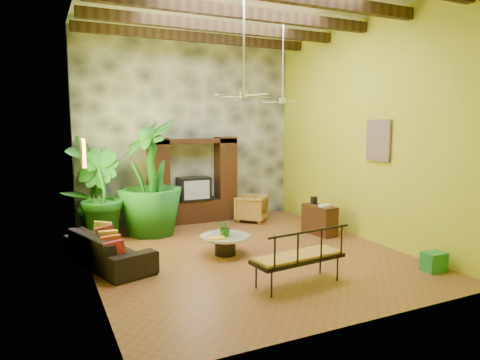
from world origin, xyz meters
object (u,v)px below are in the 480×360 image
tall_plant_c (150,177)px  iron_bench (301,255)px  tall_plant_b (99,194)px  side_console (319,220)px  entertainment_center (193,187)px  ceiling_fan_front (244,84)px  wicker_armchair (251,208)px  coffee_table (225,242)px  tall_plant_a (91,186)px  ceiling_fan_back (283,92)px  green_bin (434,262)px  sofa (108,249)px

tall_plant_c → iron_bench: size_ratio=1.67×
tall_plant_b → iron_bench: 5.14m
tall_plant_c → side_console: bearing=-25.4°
entertainment_center → tall_plant_b: 2.66m
ceiling_fan_front → wicker_armchair: (1.65, 2.94, -3.04)m
wicker_armchair → side_console: (0.86, -1.96, -0.01)m
tall_plant_c → coffee_table: 2.71m
side_console → tall_plant_a: bearing=148.4°
iron_bench → ceiling_fan_back: bearing=58.4°
ceiling_fan_front → wicker_armchair: bearing=60.7°
wicker_armchair → side_console: size_ratio=0.89×
ceiling_fan_back → side_console: ceiling_fan_back is taller
ceiling_fan_front → tall_plant_c: bearing=113.0°
tall_plant_a → green_bin: size_ratio=6.03×
sofa → ceiling_fan_back: bearing=-96.8°
ceiling_fan_back → tall_plant_b: (-4.15, 1.17, -2.35)m
ceiling_fan_back → wicker_armchair: (-0.15, 1.34, -3.04)m
tall_plant_a → tall_plant_c: tall_plant_c is taller
tall_plant_b → tall_plant_c: tall_plant_c is taller
ceiling_fan_back → coffee_table: (-1.99, -1.14, -3.15)m
tall_plant_a → green_bin: (5.30, -5.35, -1.02)m
ceiling_fan_front → iron_bench: ceiling_fan_front is taller
tall_plant_c → tall_plant_b: bearing=178.2°
coffee_table → wicker_armchair: bearing=53.3°
tall_plant_c → side_console: tall_plant_c is taller
side_console → green_bin: size_ratio=2.24×
wicker_armchair → tall_plant_b: size_ratio=0.37×
tall_plant_a → coffee_table: bearing=-51.4°
wicker_armchair → iron_bench: size_ratio=0.47×
sofa → tall_plant_a: (0.00, 2.50, 0.87)m
wicker_armchair → iron_bench: iron_bench is taller
wicker_armchair → entertainment_center: bearing=-68.7°
sofa → tall_plant_b: (0.10, 1.97, 0.73)m
ceiling_fan_front → tall_plant_b: (-2.35, 2.77, -2.35)m
ceiling_fan_front → tall_plant_a: ceiling_fan_front is taller
iron_bench → green_bin: bearing=-15.1°
entertainment_center → iron_bench: size_ratio=1.44×
entertainment_center → wicker_armchair: size_ratio=3.04×
ceiling_fan_back → coffee_table: bearing=-150.3°
entertainment_center → side_console: (2.32, -2.55, -0.61)m
wicker_armchair → green_bin: (1.20, -5.00, -0.19)m
tall_plant_b → tall_plant_c: (1.19, -0.04, 0.33)m
side_console → green_bin: 3.07m
ceiling_fan_front → tall_plant_a: bearing=126.7°
side_console → sofa: bearing=175.5°
entertainment_center → sofa: entertainment_center is taller
tall_plant_c → side_console: size_ratio=3.14×
ceiling_fan_back → sofa: ceiling_fan_back is taller
entertainment_center → ceiling_fan_back: size_ratio=1.29×
tall_plant_b → sofa: bearing=-93.0°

